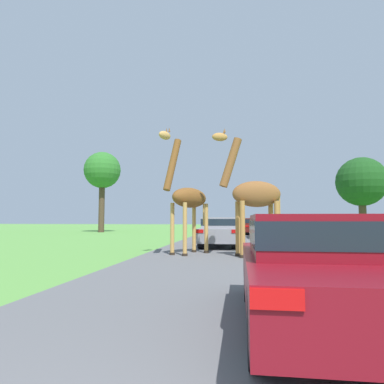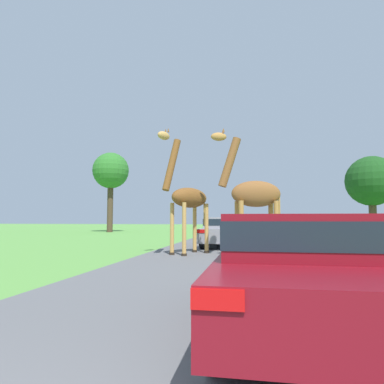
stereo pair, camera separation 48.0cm
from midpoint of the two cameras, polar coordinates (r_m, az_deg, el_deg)
The scene contains 9 objects.
road at distance 30.55m, azimuth 9.18°, elevation -6.92°, with size 6.77×120.00×0.00m.
giraffe_near_road at distance 13.04m, azimuth 0.29°, elevation -0.93°, with size 1.74×2.55×4.61m.
giraffe_companion at distance 12.34m, azimuth 11.17°, elevation -0.59°, with size 2.54×1.17×4.55m.
car_lead_maroon at distance 4.55m, azimuth 20.75°, elevation -11.59°, with size 1.99×4.21×1.39m.
car_queue_right at distance 29.84m, azimuth 12.21°, elevation -5.53°, with size 2.00×4.55×1.38m.
car_queue_left at distance 24.89m, azimuth 13.48°, elevation -5.67°, with size 1.89×4.14×1.43m.
car_far_ahead at distance 16.59m, azimuth 6.01°, elevation -6.47°, with size 1.85×4.27×1.40m.
tree_left_edge at distance 32.56m, azimuth 28.12°, elevation 1.56°, with size 4.19×4.19×6.60m.
tree_centre_back at distance 35.46m, azimuth -13.01°, elevation 3.31°, with size 3.62×3.62×8.00m.
Camera 2 is at (0.72, -0.48, 1.34)m, focal length 32.00 mm.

